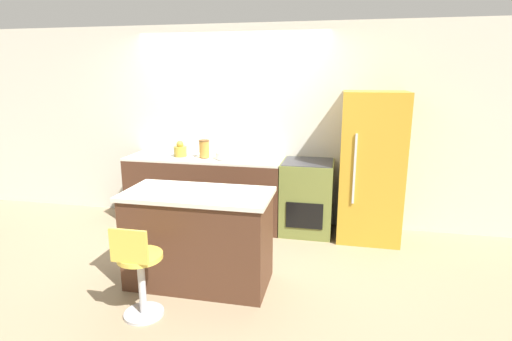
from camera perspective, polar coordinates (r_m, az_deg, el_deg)
The scene contains 10 objects.
ground_plane at distance 5.13m, azimuth -5.05°, elevation -9.03°, with size 14.00×14.00×0.00m, color #998466.
wall_back at distance 5.42m, azimuth -3.29°, elevation 6.47°, with size 8.00×0.06×2.60m.
back_counter at distance 5.36m, azimuth -7.29°, elevation -2.90°, with size 2.05×0.61×0.92m.
kitchen_island at distance 3.87m, azimuth -8.15°, elevation -9.52°, with size 1.37×0.67×0.91m.
oven_range at distance 5.09m, azimuth 7.28°, elevation -3.78°, with size 0.63×0.62×0.92m.
refrigerator at distance 4.96m, azimuth 16.08°, elevation 0.48°, with size 0.73×0.68×1.78m.
stool_chair at distance 3.48m, azimuth -16.33°, elevation -13.82°, with size 0.37×0.37×0.83m.
kettle at distance 5.31m, azimuth -10.78°, elevation 2.88°, with size 0.17×0.17×0.21m.
mixing_bowl at distance 5.11m, azimuth -4.16°, elevation 2.22°, with size 0.30×0.30×0.09m.
canister_jar at distance 5.19m, azimuth -7.41°, elevation 3.10°, with size 0.13×0.13×0.23m.
Camera 1 is at (1.42, -4.52, 1.97)m, focal length 28.00 mm.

